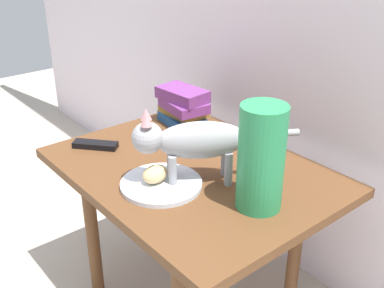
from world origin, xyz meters
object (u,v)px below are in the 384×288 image
Objects in this scene: bread_roll at (155,174)px; green_vase at (262,158)px; plate at (161,184)px; side_table at (192,185)px; book_stack at (183,107)px; cat at (191,141)px; tv_remote at (95,145)px.

green_vase is at bearing 31.29° from bread_roll.
bread_roll reaches higher than plate.
plate is at bearing -77.29° from side_table.
bread_roll is (0.02, -0.15, 0.10)m from side_table.
side_table is 10.81× the size of bread_roll.
plate is at bearing -46.44° from book_stack.
cat is at bearing -35.41° from book_stack.
cat is 2.76× the size of tv_remote.
cat is 1.44× the size of green_vase.
green_vase is (0.56, -0.18, 0.07)m from book_stack.
cat reaches higher than bread_roll.
plate is 0.57× the size of cat.
side_table is 3.01× the size of green_vase.
bread_roll is 0.14m from cat.
tv_remote is at bearing -152.50° from side_table.
green_vase is at bearing -18.13° from book_stack.
side_table is 3.66× the size of plate.
tv_remote is at bearing -95.16° from book_stack.
bread_roll is at bearing -137.05° from plate.
green_vase reaches higher than cat.
green_vase is at bearing 1.00° from side_table.
tv_remote is at bearing -176.36° from plate.
cat is 0.41m from tv_remote.
green_vase reaches higher than tv_remote.
book_stack is at bearing 133.56° from plate.
green_vase is 0.63m from tv_remote.
tv_remote is at bearing -164.39° from cat.
bread_roll is 0.46m from book_stack.
plate is 0.15m from cat.
cat is at bearing -163.76° from green_vase.
tv_remote reaches higher than plate.
plate is at bearing -36.72° from tv_remote.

